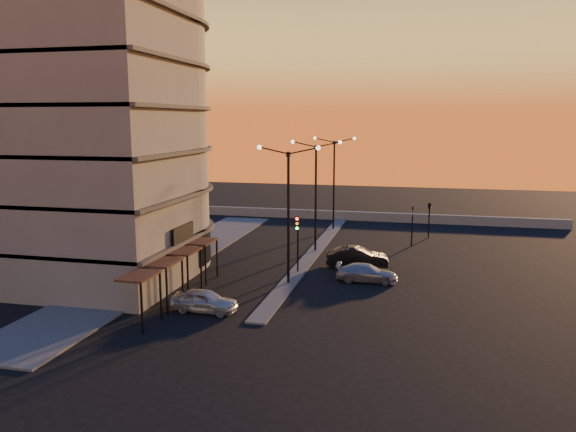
# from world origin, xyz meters

# --- Properties ---
(ground) EXTENTS (120.00, 120.00, 0.00)m
(ground) POSITION_xyz_m (0.00, 0.00, 0.00)
(ground) COLOR black
(ground) RESTS_ON ground
(sidewalk_west) EXTENTS (5.00, 40.00, 0.12)m
(sidewalk_west) POSITION_xyz_m (-10.50, 4.00, 0.06)
(sidewalk_west) COLOR #4B4B48
(sidewalk_west) RESTS_ON ground
(median) EXTENTS (1.20, 36.00, 0.12)m
(median) POSITION_xyz_m (0.00, 10.00, 0.06)
(median) COLOR #4B4B48
(median) RESTS_ON ground
(parapet) EXTENTS (44.00, 0.50, 1.00)m
(parapet) POSITION_xyz_m (2.00, 26.00, 0.50)
(parapet) COLOR slate
(parapet) RESTS_ON ground
(building) EXTENTS (14.35, 17.08, 25.00)m
(building) POSITION_xyz_m (-14.00, 0.03, 11.91)
(building) COLOR slate
(building) RESTS_ON ground
(streetlamp_near) EXTENTS (4.32, 0.32, 9.51)m
(streetlamp_near) POSITION_xyz_m (0.00, 0.00, 5.59)
(streetlamp_near) COLOR black
(streetlamp_near) RESTS_ON ground
(streetlamp_mid) EXTENTS (4.32, 0.32, 9.51)m
(streetlamp_mid) POSITION_xyz_m (0.00, 10.00, 5.59)
(streetlamp_mid) COLOR black
(streetlamp_mid) RESTS_ON ground
(streetlamp_far) EXTENTS (4.32, 0.32, 9.51)m
(streetlamp_far) POSITION_xyz_m (0.00, 20.00, 5.59)
(streetlamp_far) COLOR black
(streetlamp_far) RESTS_ON ground
(traffic_light_main) EXTENTS (0.28, 0.44, 4.25)m
(traffic_light_main) POSITION_xyz_m (0.00, 2.87, 2.89)
(traffic_light_main) COLOR black
(traffic_light_main) RESTS_ON ground
(signal_east_a) EXTENTS (0.13, 0.16, 3.60)m
(signal_east_a) POSITION_xyz_m (8.00, 14.00, 1.93)
(signal_east_a) COLOR black
(signal_east_a) RESTS_ON ground
(signal_east_b) EXTENTS (0.42, 1.99, 3.60)m
(signal_east_b) POSITION_xyz_m (9.50, 18.00, 3.10)
(signal_east_b) COLOR black
(signal_east_b) RESTS_ON ground
(car_hatchback) EXTENTS (4.01, 1.74, 1.34)m
(car_hatchback) POSITION_xyz_m (-3.50, -6.62, 0.67)
(car_hatchback) COLOR #B8BDC0
(car_hatchback) RESTS_ON ground
(car_sedan) EXTENTS (4.92, 2.30, 1.56)m
(car_sedan) POSITION_xyz_m (4.08, 5.64, 0.78)
(car_sedan) COLOR black
(car_sedan) RESTS_ON ground
(car_wagon) EXTENTS (4.29, 1.82, 1.23)m
(car_wagon) POSITION_xyz_m (5.18, 1.93, 0.62)
(car_wagon) COLOR #A4A6AB
(car_wagon) RESTS_ON ground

